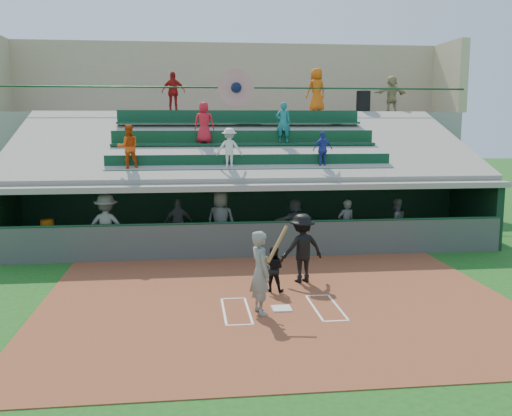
{
  "coord_description": "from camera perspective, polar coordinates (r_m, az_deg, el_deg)",
  "views": [
    {
      "loc": [
        -2.02,
        -12.19,
        4.2
      ],
      "look_at": [
        -0.17,
        3.5,
        1.8
      ],
      "focal_mm": 40.0,
      "sensor_mm": 36.0,
      "label": 1
    }
  ],
  "objects": [
    {
      "name": "dugout_player_e",
      "position": [
        18.99,
        8.99,
        -1.6
      ],
      "size": [
        0.67,
        0.52,
        1.64
      ],
      "primitive_type": "imported",
      "rotation": [
        0.0,
        0.0,
        3.38
      ],
      "color": "#51534E",
      "rests_on": "dugout_floor"
    },
    {
      "name": "white_table",
      "position": [
        19.22,
        -19.91,
        -3.33
      ],
      "size": [
        0.8,
        0.61,
        0.69
      ],
      "primitive_type": "cube",
      "rotation": [
        0.0,
        0.0,
        -0.01
      ],
      "color": "silver",
      "rests_on": "dugout_floor"
    },
    {
      "name": "dugout_player_c",
      "position": [
        18.59,
        -3.53,
        -1.27
      ],
      "size": [
        1.1,
        0.92,
        1.93
      ],
      "primitive_type": "imported",
      "rotation": [
        0.0,
        0.0,
        2.76
      ],
      "color": "#5B5E59",
      "rests_on": "dugout_floor"
    },
    {
      "name": "concourse_staff_b",
      "position": [
        24.99,
        6.06,
        11.64
      ],
      "size": [
        1.07,
        0.9,
        1.86
      ],
      "primitive_type": "imported",
      "rotation": [
        0.0,
        0.0,
        3.54
      ],
      "color": "#D5540C",
      "rests_on": "concourse_slab"
    },
    {
      "name": "dugout_player_a",
      "position": [
        18.02,
        -14.71,
        -1.77
      ],
      "size": [
        1.34,
        0.84,
        1.99
      ],
      "primitive_type": "imported",
      "rotation": [
        0.0,
        0.0,
        3.06
      ],
      "color": "#555853",
      "rests_on": "dugout_floor"
    },
    {
      "name": "trash_bin",
      "position": [
        25.61,
        10.68,
        10.41
      ],
      "size": [
        0.61,
        0.61,
        0.92
      ],
      "primitive_type": "cylinder",
      "color": "black",
      "rests_on": "concourse_slab"
    },
    {
      "name": "home_plate",
      "position": [
        13.04,
        2.57,
        -10.0
      ],
      "size": [
        0.43,
        0.43,
        0.03
      ],
      "primitive_type": "cube",
      "color": "silver",
      "rests_on": "dirt_slab"
    },
    {
      "name": "grandstand",
      "position": [
        22.87,
        -1.67,
        3.78
      ],
      "size": [
        20.4,
        10.4,
        7.8
      ],
      "color": "#484D48",
      "rests_on": "ground"
    },
    {
      "name": "catcher",
      "position": [
        14.21,
        1.71,
        -6.1
      ],
      "size": [
        0.66,
        0.58,
        1.13
      ],
      "primitive_type": "imported",
      "rotation": [
        0.0,
        0.0,
        2.82
      ],
      "color": "black",
      "rests_on": "dirt_slab"
    },
    {
      "name": "home_umpire",
      "position": [
        14.98,
        4.62,
        -4.02
      ],
      "size": [
        1.31,
        0.96,
        1.81
      ],
      "primitive_type": "imported",
      "rotation": [
        0.0,
        0.0,
        3.41
      ],
      "color": "black",
      "rests_on": "dirt_slab"
    },
    {
      "name": "concourse_slab",
      "position": [
        25.84,
        -2.24,
        4.42
      ],
      "size": [
        20.0,
        3.0,
        4.6
      ],
      "primitive_type": "cube",
      "color": "gray",
      "rests_on": "ground"
    },
    {
      "name": "dugout_player_d",
      "position": [
        19.38,
        3.9,
        -1.41
      ],
      "size": [
        1.53,
        0.83,
        1.57
      ],
      "primitive_type": "imported",
      "rotation": [
        0.0,
        0.0,
        3.41
      ],
      "color": "#575A55",
      "rests_on": "dugout_floor"
    },
    {
      "name": "dugout_floor",
      "position": [
        19.5,
        -0.64,
        -3.74
      ],
      "size": [
        16.0,
        3.5,
        0.04
      ],
      "primitive_type": "cube",
      "color": "gray",
      "rests_on": "ground"
    },
    {
      "name": "batters_box_chalk",
      "position": [
        13.04,
        2.57,
        -10.05
      ],
      "size": [
        2.65,
        1.85,
        0.01
      ],
      "color": "white",
      "rests_on": "dirt_slab"
    },
    {
      "name": "dugout_bench",
      "position": [
        20.71,
        -1.34,
        -2.37
      ],
      "size": [
        13.7,
        0.91,
        0.41
      ],
      "primitive_type": "cube",
      "rotation": [
        0.0,
        0.0,
        -0.04
      ],
      "color": "olive",
      "rests_on": "dugout_floor"
    },
    {
      "name": "concourse_staff_a",
      "position": [
        24.74,
        -8.25,
        11.42
      ],
      "size": [
        1.01,
        0.47,
        1.68
      ],
      "primitive_type": "imported",
      "rotation": [
        0.0,
        0.0,
        3.08
      ],
      "color": "#A91513",
      "rests_on": "concourse_slab"
    },
    {
      "name": "dugout_player_b",
      "position": [
        19.27,
        -7.76,
        -1.47
      ],
      "size": [
        0.94,
        0.4,
        1.6
      ],
      "primitive_type": "imported",
      "rotation": [
        0.0,
        0.0,
        3.14
      ],
      "color": "#575954",
      "rests_on": "dugout_floor"
    },
    {
      "name": "ground",
      "position": [
        13.05,
        2.57,
        -10.15
      ],
      "size": [
        100.0,
        100.0,
        0.0
      ],
      "primitive_type": "plane",
      "color": "#164B15",
      "rests_on": "ground"
    },
    {
      "name": "dirt_slab",
      "position": [
        13.52,
        2.22,
        -9.43
      ],
      "size": [
        11.0,
        9.0,
        0.02
      ],
      "primitive_type": "cube",
      "color": "brown",
      "rests_on": "ground"
    },
    {
      "name": "dugout_player_f",
      "position": [
        19.91,
        13.79,
        -1.35
      ],
      "size": [
        0.88,
        0.75,
        1.59
      ],
      "primitive_type": "imported",
      "rotation": [
        0.0,
        0.0,
        3.35
      ],
      "color": "#5C5E59",
      "rests_on": "dugout_floor"
    },
    {
      "name": "concourse_staff_c",
      "position": [
        26.91,
        13.41,
        11.02
      ],
      "size": [
        1.58,
        0.67,
        1.65
      ],
      "primitive_type": "imported",
      "rotation": [
        0.0,
        0.0,
        3.26
      ],
      "color": "tan",
      "rests_on": "concourse_slab"
    },
    {
      "name": "batter_at_plate",
      "position": [
        12.5,
        0.46,
        -6.43
      ],
      "size": [
        0.93,
        0.8,
        1.95
      ],
      "color": "#61645E",
      "rests_on": "dirt_slab"
    },
    {
      "name": "water_cooler",
      "position": [
        19.14,
        -20.16,
        -1.7
      ],
      "size": [
        0.41,
        0.41,
        0.41
      ],
      "primitive_type": "cylinder",
      "color": "orange",
      "rests_on": "white_table"
    }
  ]
}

